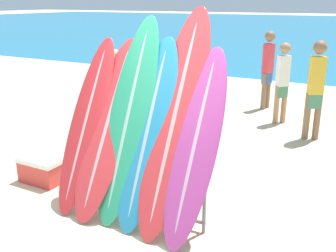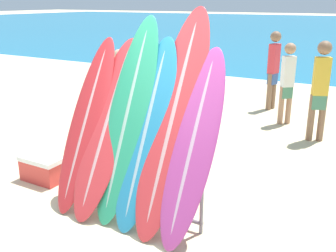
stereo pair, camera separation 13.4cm
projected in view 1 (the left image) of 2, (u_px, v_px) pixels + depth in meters
ground_plane at (122, 237)px, 4.26m from camera, size 160.00×160.00×0.00m
surfboard_rack at (136, 178)px, 4.59m from camera, size 1.79×0.04×0.86m
surfboard_slot_0 at (87, 123)px, 4.79m from camera, size 0.48×1.13×2.02m
surfboard_slot_1 at (108, 127)px, 4.66m from camera, size 0.58×1.23×2.02m
surfboard_slot_2 at (129, 118)px, 4.54m from camera, size 0.54×1.15×2.30m
surfboard_slot_3 at (148, 132)px, 4.41m from camera, size 0.54×1.08×2.06m
surfboard_slot_4 at (175, 119)px, 4.31m from camera, size 0.59×1.35×2.40m
surfboard_slot_5 at (196, 145)px, 4.13m from camera, size 0.50×1.15×1.98m
person_near_water at (117, 88)px, 7.40m from camera, size 0.26×0.27×1.59m
person_mid_beach at (316, 87)px, 6.96m from camera, size 0.30×0.26×1.79m
person_far_left at (268, 67)px, 9.03m from camera, size 0.24×0.30×1.79m
person_far_right at (282, 80)px, 7.95m from camera, size 0.28×0.27×1.65m
cooler_box at (41, 170)px, 5.48m from camera, size 0.62×0.32×0.36m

